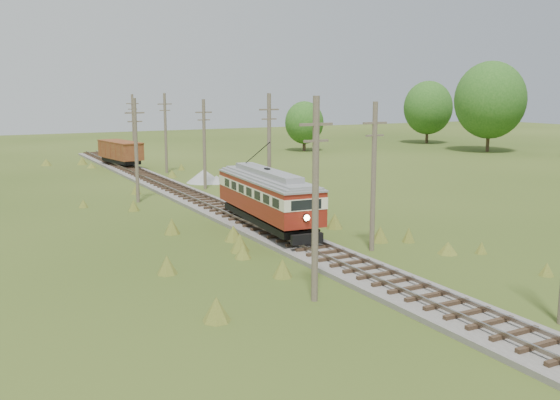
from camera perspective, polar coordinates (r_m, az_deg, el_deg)
railbed_main at (r=49.00m, az=-5.91°, el=-0.66°), size 3.60×96.00×0.57m
streetcar at (r=40.49m, az=-1.17°, el=0.53°), size 3.70×12.04×5.45m
gondola at (r=77.33m, az=-14.38°, el=4.34°), size 3.82×8.27×2.64m
gravel_pile at (r=63.35m, az=-6.78°, el=2.15°), size 3.71×3.94×1.35m
utility_pole_r_2 at (r=36.02m, az=8.55°, el=2.24°), size 1.60×0.30×8.60m
utility_pole_r_3 at (r=46.98m, az=-0.99°, el=4.40°), size 1.60×0.30×9.00m
utility_pole_r_4 at (r=58.77m, az=-6.93°, el=5.16°), size 1.60×0.30×8.40m
utility_pole_r_5 at (r=71.13m, az=-10.42°, el=6.11°), size 1.60×0.30×8.90m
utility_pole_r_6 at (r=83.56m, az=-13.26°, el=6.50°), size 1.60×0.30×8.70m
utility_pole_l_a at (r=26.93m, az=3.25°, el=0.16°), size 1.60×0.30×9.00m
utility_pole_l_b at (r=52.67m, az=-13.02°, el=4.53°), size 1.60×0.30×8.60m
tree_right_4 at (r=99.48m, az=18.66°, el=8.65°), size 10.50×10.50×13.53m
tree_right_5 at (r=112.47m, az=13.38°, el=8.21°), size 8.40×8.40×10.82m
tree_mid_b at (r=95.71m, az=2.24°, el=7.08°), size 5.88×5.88×7.57m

